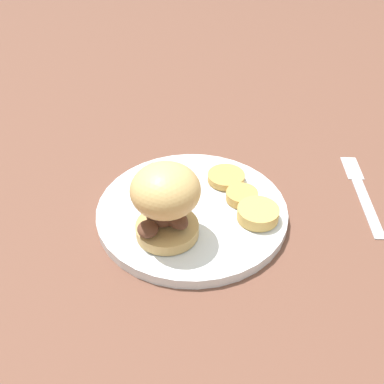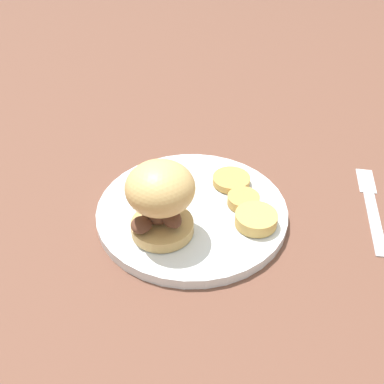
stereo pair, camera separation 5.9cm
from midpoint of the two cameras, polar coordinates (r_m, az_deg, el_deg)
ground_plane at (r=0.62m, az=2.74°, el=-3.08°), size 4.00×4.00×0.00m
dinner_plate at (r=0.61m, az=2.77°, el=-2.46°), size 0.26×0.26×0.02m
sandwich at (r=0.53m, az=-1.03°, el=-0.74°), size 0.09×0.08×0.10m
potato_round_0 at (r=0.65m, az=7.63°, el=1.42°), size 0.05×0.05×0.01m
potato_round_1 at (r=0.58m, az=11.02°, el=-3.50°), size 0.05×0.05×0.02m
potato_round_2 at (r=0.63m, az=0.63°, el=0.39°), size 0.04×0.04×0.01m
potato_round_3 at (r=0.61m, az=9.30°, el=-1.10°), size 0.04×0.04×0.01m
fork at (r=0.69m, az=24.17°, el=-1.75°), size 0.17×0.11×0.00m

